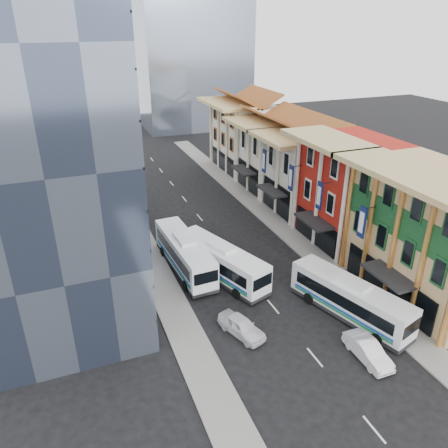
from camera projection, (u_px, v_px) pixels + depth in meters
name	position (u px, v px, depth m)	size (l,w,h in m)	color
ground	(322.00, 366.00, 32.78)	(200.00, 200.00, 0.00)	black
sidewalk_right	(283.00, 228.00, 54.07)	(3.00, 90.00, 0.15)	slate
sidewalk_left	(147.00, 253.00, 48.47)	(3.00, 90.00, 0.15)	slate
shophouse_tan	(431.00, 236.00, 39.04)	(8.00, 14.00, 12.00)	tan
shophouse_red	(350.00, 191.00, 49.14)	(8.00, 10.00, 12.00)	#AE1F13
shophouse_cream_near	(305.00, 174.00, 57.57)	(8.00, 9.00, 10.00)	silver
shophouse_cream_mid	(274.00, 156.00, 65.15)	(8.00, 9.00, 10.00)	silver
shophouse_cream_far	(246.00, 137.00, 73.77)	(8.00, 12.00, 11.00)	silver
office_tower	(42.00, 132.00, 36.77)	(12.00, 26.00, 30.00)	#3A445C
office_block_far	(58.00, 152.00, 59.88)	(10.00, 18.00, 14.00)	gray
bus_left_near	(221.00, 261.00, 43.28)	(2.72, 11.63, 3.73)	white
bus_left_far	(185.00, 253.00, 44.73)	(2.75, 11.73, 3.76)	white
bus_right	(350.00, 298.00, 37.56)	(2.68, 11.44, 3.67)	silver
sedan_left	(242.00, 326.00, 35.81)	(1.83, 4.53, 1.54)	silver
sedan_right	(368.00, 351.00, 33.20)	(1.59, 4.54, 1.50)	silver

